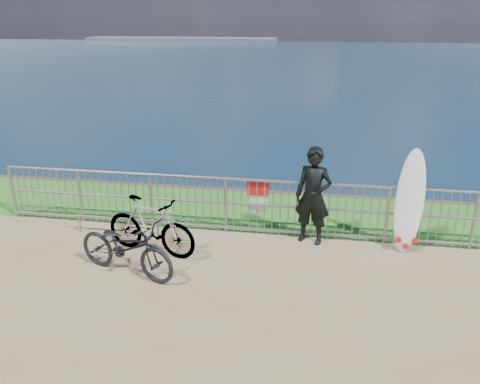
% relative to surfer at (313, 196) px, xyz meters
% --- Properties ---
extents(grass_strip, '(120.00, 120.00, 0.00)m').
position_rel_surfer_xyz_m(grass_strip, '(-1.15, 1.25, -0.90)').
color(grass_strip, '#266E1E').
rests_on(grass_strip, ground).
extents(seascape, '(260.00, 260.00, 5.00)m').
position_rel_surfer_xyz_m(seascape, '(-44.90, 146.04, -4.94)').
color(seascape, brown).
rests_on(seascape, ground).
extents(railing, '(10.06, 0.10, 1.13)m').
position_rel_surfer_xyz_m(railing, '(-1.13, 0.15, -0.33)').
color(railing, gray).
rests_on(railing, ground).
extents(surfer, '(0.75, 0.59, 1.81)m').
position_rel_surfer_xyz_m(surfer, '(0.00, 0.00, 0.00)').
color(surfer, black).
rests_on(surfer, ground).
extents(surfboard, '(0.57, 0.53, 1.85)m').
position_rel_surfer_xyz_m(surfboard, '(1.67, -0.02, -0.05)').
color(surfboard, white).
rests_on(surfboard, ground).
extents(bicycle_near, '(1.95, 1.17, 0.97)m').
position_rel_surfer_xyz_m(bicycle_near, '(-2.93, -1.68, -0.42)').
color(bicycle_near, black).
rests_on(bicycle_near, ground).
extents(bicycle_far, '(1.82, 0.89, 1.06)m').
position_rel_surfer_xyz_m(bicycle_far, '(-2.78, -0.93, -0.38)').
color(bicycle_far, black).
rests_on(bicycle_far, ground).
extents(bike_rack, '(1.79, 0.05, 0.37)m').
position_rel_surfer_xyz_m(bike_rack, '(-3.66, -0.34, -0.60)').
color(bike_rack, gray).
rests_on(bike_rack, ground).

